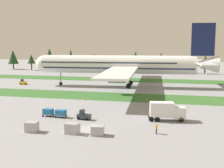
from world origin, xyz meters
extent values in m
plane|color=gray|center=(0.00, 0.00, 0.00)|extent=(400.00, 400.00, 0.00)
cube|color=#336028|center=(0.00, 31.53, 0.00)|extent=(320.00, 13.11, 0.01)
cube|color=#336028|center=(0.00, 69.76, 0.00)|extent=(320.00, 13.11, 0.01)
cylinder|color=white|center=(-5.34, 50.65, 7.63)|extent=(52.50, 10.28, 6.23)
sphere|color=white|center=(-31.35, 48.61, 7.63)|extent=(6.10, 6.10, 6.10)
cone|color=white|center=(23.20, 52.89, 8.09)|extent=(9.34, 6.59, 5.91)
cube|color=#141E4C|center=(-5.34, 50.65, 6.54)|extent=(51.24, 10.31, 0.36)
cube|color=#283342|center=(-8.51, 50.40, 8.40)|extent=(46.16, 9.85, 0.44)
cube|color=white|center=(-0.56, 30.35, 7.00)|extent=(10.98, 35.53, 0.56)
cylinder|color=#A3A3A8|center=(-2.21, 35.49, 4.96)|extent=(5.34, 3.81, 3.42)
cube|color=white|center=(-3.78, 71.44, 7.00)|extent=(10.98, 35.53, 0.56)
cylinder|color=#A3A3A8|center=(-4.61, 66.11, 4.96)|extent=(5.34, 3.81, 3.42)
cube|color=white|center=(23.21, 44.63, 8.56)|extent=(5.61, 13.05, 0.39)
cube|color=white|center=(21.92, 61.04, 8.56)|extent=(5.61, 13.05, 0.39)
cube|color=#141E4C|center=(22.57, 52.84, 16.03)|extent=(7.47, 1.25, 10.58)
cylinder|color=#A3A3A8|center=(-25.64, 49.06, 3.65)|extent=(0.44, 0.44, 6.09)
cylinder|color=black|center=(-25.64, 49.06, 0.60)|extent=(1.23, 0.51, 1.20)
cylinder|color=#A3A3A8|center=(-0.88, 47.25, 3.77)|extent=(0.44, 0.44, 5.84)
cylinder|color=black|center=(-0.88, 47.25, 0.85)|extent=(1.74, 0.73, 1.70)
cylinder|color=#A3A3A8|center=(-1.47, 54.70, 3.77)|extent=(0.44, 0.44, 5.84)
cylinder|color=black|center=(-1.47, 54.70, 0.85)|extent=(1.74, 0.73, 1.70)
cube|color=#2D333D|center=(-2.59, 5.83, 0.69)|extent=(2.73, 1.58, 0.77)
cube|color=#283342|center=(-2.97, 5.87, 1.52)|extent=(0.82, 1.16, 0.90)
cylinder|color=black|center=(-1.62, 6.28, 0.30)|extent=(0.62, 0.26, 0.60)
cylinder|color=black|center=(-1.74, 5.18, 0.30)|extent=(0.62, 0.26, 0.60)
cylinder|color=black|center=(-3.43, 6.48, 0.30)|extent=(0.62, 0.26, 0.60)
cylinder|color=black|center=(-3.55, 5.38, 0.30)|extent=(0.62, 0.26, 0.60)
cube|color=#A3A3A8|center=(-7.66, 6.39, 0.40)|extent=(2.35, 1.73, 0.10)
cube|color=#23669E|center=(-7.66, 6.39, 1.00)|extent=(2.07, 1.52, 1.10)
cylinder|color=black|center=(-6.75, 6.98, 0.20)|extent=(0.41, 0.16, 0.40)
cylinder|color=black|center=(-6.90, 5.61, 0.20)|extent=(0.41, 0.16, 0.40)
cylinder|color=black|center=(-8.41, 7.16, 0.20)|extent=(0.41, 0.16, 0.40)
cylinder|color=black|center=(-8.56, 5.79, 0.20)|extent=(0.41, 0.16, 0.40)
cube|color=#A3A3A8|center=(-10.54, 6.70, 0.40)|extent=(2.35, 1.73, 0.10)
cube|color=#23669E|center=(-10.54, 6.70, 1.00)|extent=(2.07, 1.52, 1.10)
cylinder|color=black|center=(-9.63, 7.30, 0.20)|extent=(0.41, 0.16, 0.40)
cylinder|color=black|center=(-9.78, 5.93, 0.20)|extent=(0.41, 0.16, 0.40)
cylinder|color=black|center=(-11.29, 7.48, 0.20)|extent=(0.41, 0.16, 0.40)
cylinder|color=black|center=(-11.44, 6.11, 0.20)|extent=(0.41, 0.16, 0.40)
cube|color=silver|center=(15.51, 9.16, 1.58)|extent=(2.56, 2.65, 2.20)
cube|color=#283342|center=(16.56, 9.35, 2.02)|extent=(0.44, 2.05, 0.97)
cube|color=silver|center=(12.21, 8.58, 2.18)|extent=(4.83, 3.04, 2.80)
cylinder|color=black|center=(15.56, 10.19, 0.48)|extent=(1.00, 0.46, 0.96)
cylinder|color=black|center=(15.90, 8.22, 0.48)|extent=(1.00, 0.46, 0.96)
cylinder|color=black|center=(11.15, 9.41, 0.48)|extent=(1.00, 0.46, 0.96)
cylinder|color=black|center=(11.50, 7.44, 0.48)|extent=(1.00, 0.46, 0.96)
cylinder|color=black|center=(10.05, 9.22, 0.48)|extent=(1.00, 0.46, 0.96)
cylinder|color=black|center=(10.39, 7.25, 0.48)|extent=(1.00, 0.46, 0.96)
cube|color=yellow|center=(-39.77, 47.95, 0.69)|extent=(2.69, 1.50, 0.77)
cube|color=#283342|center=(-40.16, 47.92, 1.52)|extent=(0.78, 1.14, 0.90)
cylinder|color=black|center=(-38.91, 48.57, 0.30)|extent=(0.61, 0.25, 0.60)
cylinder|color=black|center=(-38.82, 47.47, 0.30)|extent=(0.61, 0.25, 0.60)
cylinder|color=black|center=(-40.72, 48.43, 0.30)|extent=(0.61, 0.25, 0.60)
cylinder|color=black|center=(-40.64, 47.33, 0.30)|extent=(0.61, 0.25, 0.60)
cylinder|color=black|center=(10.17, 8.21, 0.42)|extent=(0.18, 0.18, 0.85)
cylinder|color=black|center=(9.96, 8.27, 0.42)|extent=(0.18, 0.18, 0.85)
cylinder|color=orange|center=(10.07, 8.24, 1.16)|extent=(0.36, 0.36, 0.62)
sphere|color=tan|center=(10.07, 8.24, 1.62)|extent=(0.24, 0.24, 0.24)
cylinder|color=orange|center=(10.29, 8.17, 1.13)|extent=(0.10, 0.10, 0.58)
cylinder|color=orange|center=(9.85, 8.31, 1.13)|extent=(0.10, 0.10, 0.58)
cylinder|color=black|center=(11.88, 0.03, 0.42)|extent=(0.18, 0.18, 0.85)
cylinder|color=black|center=(11.88, -0.19, 0.42)|extent=(0.18, 0.18, 0.85)
cylinder|color=orange|center=(11.88, -0.08, 1.16)|extent=(0.36, 0.36, 0.62)
sphere|color=tan|center=(11.88, -0.08, 1.62)|extent=(0.24, 0.24, 0.24)
cylinder|color=orange|center=(11.88, 0.15, 1.13)|extent=(0.10, 0.10, 0.58)
cylinder|color=orange|center=(11.87, -0.31, 1.13)|extent=(0.10, 0.10, 0.58)
cube|color=#A3A3A8|center=(-8.67, -3.61, 0.84)|extent=(2.11, 1.74, 1.68)
cube|color=#A3A3A8|center=(-1.73, -3.10, 0.87)|extent=(2.06, 1.67, 1.75)
cube|color=#A3A3A8|center=(-1.55, -3.10, 0.86)|extent=(2.18, 1.83, 1.71)
cube|color=#A3A3A8|center=(2.66, -2.96, 0.78)|extent=(2.14, 1.78, 1.56)
cone|color=orange|center=(-8.30, 24.20, 0.24)|extent=(0.44, 0.44, 0.47)
cone|color=orange|center=(7.25, 27.72, 0.28)|extent=(0.44, 0.44, 0.56)
cylinder|color=#4C3823|center=(-78.27, 104.42, 1.56)|extent=(0.70, 0.70, 3.11)
cone|color=#1E4223|center=(-78.27, 104.42, 7.13)|extent=(5.92, 5.92, 8.03)
cylinder|color=#4C3823|center=(-64.85, 100.79, 1.87)|extent=(0.70, 0.70, 3.74)
cone|color=#1E4223|center=(-64.85, 100.79, 6.26)|extent=(4.36, 4.36, 5.04)
cylinder|color=#4C3823|center=(-54.33, 101.84, 1.82)|extent=(0.70, 0.70, 3.65)
cone|color=#1E4223|center=(-54.33, 101.84, 7.89)|extent=(6.20, 6.20, 8.49)
cylinder|color=#4C3823|center=(-41.24, 100.08, 1.66)|extent=(0.70, 0.70, 3.33)
cone|color=#1E4223|center=(-41.24, 100.08, 7.64)|extent=(3.63, 3.63, 8.63)
cylinder|color=#4C3823|center=(-28.12, 99.48, 1.81)|extent=(0.70, 0.70, 3.62)
cone|color=#1E4223|center=(-28.12, 99.48, 6.64)|extent=(5.43, 5.43, 6.04)
cylinder|color=#4C3823|center=(-18.94, 101.89, 1.90)|extent=(0.70, 0.70, 3.80)
cone|color=#1E4223|center=(-18.94, 101.89, 6.31)|extent=(4.36, 4.36, 5.02)
cylinder|color=#4C3823|center=(-6.93, 103.24, 1.37)|extent=(0.70, 0.70, 2.75)
cone|color=#1E4223|center=(-6.93, 103.24, 6.75)|extent=(5.85, 5.85, 8.00)
cylinder|color=#4C3823|center=(6.29, 101.27, 1.92)|extent=(0.70, 0.70, 3.84)
cone|color=#1E4223|center=(6.29, 101.27, 7.04)|extent=(4.87, 4.87, 6.40)
cylinder|color=#4C3823|center=(17.64, 104.60, 1.53)|extent=(0.70, 0.70, 3.07)
cone|color=#1E4223|center=(17.64, 104.60, 6.01)|extent=(6.11, 6.11, 5.88)
cylinder|color=#4C3823|center=(27.60, 101.86, 1.30)|extent=(0.70, 0.70, 2.60)
cone|color=#1E4223|center=(27.60, 101.86, 5.97)|extent=(4.38, 4.38, 6.74)
camera|label=1|loc=(15.17, -46.95, 14.73)|focal=46.76mm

